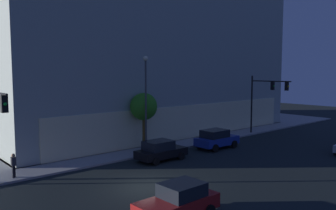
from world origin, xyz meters
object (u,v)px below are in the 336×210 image
object	(u,v)px
traffic_light_far_corner	(265,94)
sidewalk_tree	(144,107)
car_red	(179,201)
pedestrian_waiting	(14,163)
car_black	(160,150)
car_blue	(216,139)
street_lamp_sidewalk	(146,93)
modern_building	(130,49)

from	to	relation	value
traffic_light_far_corner	sidewalk_tree	distance (m)	14.90
car_red	pedestrian_waiting	bearing A→B (deg)	109.36
car_black	car_blue	size ratio (longest dim) A/B	0.99
street_lamp_sidewalk	sidewalk_tree	size ratio (longest dim) A/B	1.64
traffic_light_far_corner	car_blue	size ratio (longest dim) A/B	1.52
pedestrian_waiting	car_black	bearing A→B (deg)	-13.57
modern_building	pedestrian_waiting	distance (m)	24.35
pedestrian_waiting	traffic_light_far_corner	bearing A→B (deg)	-3.98
pedestrian_waiting	car_black	distance (m)	10.84
traffic_light_far_corner	sidewalk_tree	world-z (taller)	traffic_light_far_corner
sidewalk_tree	car_black	size ratio (longest dim) A/B	1.20
modern_building	street_lamp_sidewalk	size ratio (longest dim) A/B	4.29
car_blue	car_black	bearing A→B (deg)	179.95
pedestrian_waiting	car_red	size ratio (longest dim) A/B	0.38
pedestrian_waiting	street_lamp_sidewalk	bearing A→B (deg)	0.34
car_red	car_blue	world-z (taller)	car_blue
traffic_light_far_corner	pedestrian_waiting	world-z (taller)	traffic_light_far_corner
car_black	pedestrian_waiting	bearing A→B (deg)	166.43
car_red	car_blue	xyz separation A→B (m)	(13.25, 9.08, 0.07)
sidewalk_tree	pedestrian_waiting	xyz separation A→B (m)	(-11.80, -1.33, -2.88)
traffic_light_far_corner	street_lamp_sidewalk	world-z (taller)	street_lamp_sidewalk
pedestrian_waiting	car_red	bearing A→B (deg)	-70.64
pedestrian_waiting	car_red	world-z (taller)	pedestrian_waiting
street_lamp_sidewalk	traffic_light_far_corner	bearing A→B (deg)	-7.08
modern_building	car_black	distance (m)	19.76
modern_building	car_blue	bearing A→B (deg)	-94.52
car_red	car_black	xyz separation A→B (m)	(6.45, 9.09, -0.03)
car_red	car_blue	size ratio (longest dim) A/B	0.99
traffic_light_far_corner	car_black	size ratio (longest dim) A/B	1.54
car_red	modern_building	bearing A→B (deg)	59.53
sidewalk_tree	car_red	world-z (taller)	sidewalk_tree
street_lamp_sidewalk	pedestrian_waiting	distance (m)	11.87
street_lamp_sidewalk	pedestrian_waiting	xyz separation A→B (m)	(-11.08, -0.07, -4.25)
car_black	car_red	bearing A→B (deg)	-125.35
modern_building	street_lamp_sidewalk	world-z (taller)	modern_building
street_lamp_sidewalk	car_black	bearing A→B (deg)	-101.90
street_lamp_sidewalk	pedestrian_waiting	size ratio (longest dim) A/B	5.16
modern_building	sidewalk_tree	bearing A→B (deg)	-120.15
car_black	car_blue	distance (m)	6.81
pedestrian_waiting	car_blue	size ratio (longest dim) A/B	0.38
modern_building	car_black	xyz separation A→B (m)	(-8.03, -15.52, -9.22)
sidewalk_tree	pedestrian_waiting	world-z (taller)	sidewalk_tree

